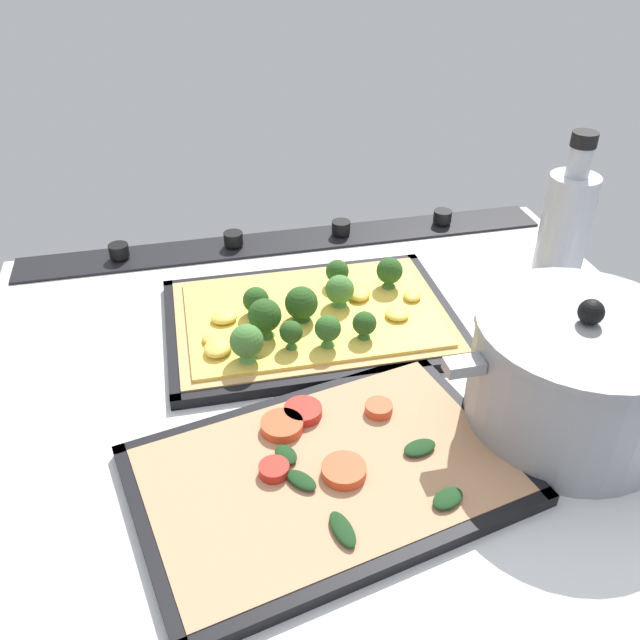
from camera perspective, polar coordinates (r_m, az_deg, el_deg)
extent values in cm
cube|color=silver|center=(77.66, 1.85, -5.30)|extent=(81.08, 70.74, 3.00)
cube|color=black|center=(102.68, -2.66, 6.64)|extent=(77.84, 7.00, 0.80)
cylinder|color=black|center=(108.59, 10.16, 8.50)|extent=(2.80, 2.80, 1.80)
cylinder|color=black|center=(103.66, 1.76, 7.75)|extent=(2.80, 2.80, 1.80)
cylinder|color=black|center=(101.13, -7.23, 6.76)|extent=(2.80, 2.80, 1.80)
cylinder|color=black|center=(101.16, -16.40, 5.58)|extent=(2.80, 2.80, 1.80)
cube|color=black|center=(84.11, -0.70, -0.29)|extent=(35.35, 25.23, 0.50)
cube|color=black|center=(93.66, -2.17, 3.91)|extent=(35.00, 1.71, 1.30)
cube|color=black|center=(74.69, 1.13, -5.04)|extent=(35.00, 1.71, 1.30)
cube|color=black|center=(88.24, 10.10, 1.26)|extent=(1.56, 24.73, 1.30)
cube|color=black|center=(82.82, -12.23, -1.46)|extent=(1.56, 24.73, 1.30)
cube|color=tan|center=(83.69, -0.71, 0.14)|extent=(32.91, 22.79, 1.00)
cube|color=#EDC64C|center=(83.30, -0.71, 0.54)|extent=(30.27, 20.52, 0.40)
cone|color=#427635|center=(88.55, 1.43, 3.23)|extent=(1.64, 1.64, 0.82)
sphere|color=#264C1C|center=(87.77, 1.45, 4.08)|extent=(2.98, 2.98, 2.98)
cone|color=#4D8B3F|center=(77.30, 0.65, -1.74)|extent=(1.64, 1.64, 1.21)
sphere|color=#2D5B23|center=(76.30, 0.66, -0.69)|extent=(2.99, 2.99, 2.99)
cone|color=#427635|center=(79.01, -4.56, -0.89)|extent=(2.12, 2.12, 1.39)
sphere|color=#264C1C|center=(77.81, -4.63, 0.40)|extent=(3.85, 3.85, 3.85)
cone|color=#427635|center=(88.44, 5.75, 3.11)|extent=(1.85, 1.85, 1.08)
sphere|color=#264C1C|center=(87.53, 5.81, 4.11)|extent=(3.36, 3.36, 3.36)
cone|color=#427635|center=(78.84, 3.69, -1.16)|extent=(1.53, 1.53, 0.88)
sphere|color=#264C1C|center=(78.00, 3.73, -0.27)|extent=(2.77, 2.77, 2.77)
cone|color=#68AD54|center=(75.64, -6.04, -2.94)|extent=(2.05, 2.05, 1.10)
sphere|color=#427533|center=(74.48, -6.13, -1.74)|extent=(3.73, 3.73, 3.73)
cone|color=#427635|center=(81.81, -1.54, 0.34)|extent=(2.17, 2.17, 0.81)
sphere|color=#264C1C|center=(80.77, -1.56, 1.45)|extent=(3.94, 3.94, 3.94)
cone|color=#427635|center=(77.05, -2.38, -1.95)|extent=(1.43, 1.43, 1.13)
sphere|color=#264C1C|center=(76.15, -2.41, -1.01)|extent=(2.60, 2.60, 2.60)
cone|color=#68AD54|center=(84.42, 1.63, 1.55)|extent=(1.95, 1.95, 0.87)
sphere|color=#427533|center=(83.48, 1.65, 2.57)|extent=(3.55, 3.55, 3.55)
cone|color=#427635|center=(83.02, -5.30, 0.75)|extent=(1.74, 1.74, 0.81)
sphere|color=#264C1C|center=(82.16, -5.36, 1.67)|extent=(3.16, 3.16, 3.16)
ellipsoid|color=#EDC64C|center=(86.43, 7.70, 2.05)|extent=(3.23, 3.47, 0.97)
ellipsoid|color=#EDC64C|center=(86.01, 3.31, 2.24)|extent=(3.87, 4.28, 1.22)
ellipsoid|color=#EDC64C|center=(82.21, -7.99, 0.22)|extent=(3.25, 2.81, 1.10)
ellipsoid|color=#EDC64C|center=(82.59, 6.44, 0.50)|extent=(4.01, 4.02, 1.01)
ellipsoid|color=#EDC64C|center=(78.91, -8.94, -1.54)|extent=(2.99, 3.35, 0.98)
ellipsoid|color=#EDC64C|center=(77.23, -8.46, -2.24)|extent=(4.37, 4.76, 1.34)
cube|color=black|center=(64.91, 0.54, -13.02)|extent=(38.54, 29.53, 0.50)
cube|color=black|center=(71.77, -3.21, -7.03)|extent=(34.04, 8.35, 1.30)
cube|color=black|center=(58.61, 5.40, -19.76)|extent=(34.04, 8.35, 1.30)
cube|color=black|center=(71.38, 12.84, -8.31)|extent=(5.92, 22.60, 1.30)
cube|color=black|center=(61.75, -14.23, -17.22)|extent=(5.92, 22.60, 1.30)
cube|color=tan|center=(64.40, 0.55, -12.60)|extent=(35.69, 26.68, 0.90)
cylinder|color=#B22319|center=(63.50, -3.85, -12.32)|extent=(2.81, 2.81, 1.00)
cylinder|color=#B22319|center=(69.00, -1.43, -7.61)|extent=(3.83, 3.83, 1.00)
cylinder|color=#D14723|center=(67.56, -3.19, -8.77)|extent=(4.18, 4.18, 1.00)
cylinder|color=#D14723|center=(63.31, 2.00, -12.42)|extent=(4.12, 4.12, 1.00)
cylinder|color=#D14723|center=(69.57, 4.91, -7.33)|extent=(2.80, 2.80, 1.00)
ellipsoid|color=#193819|center=(62.66, -1.58, -13.18)|extent=(3.31, 3.64, 0.60)
ellipsoid|color=#193819|center=(59.17, 1.89, -17.01)|extent=(2.29, 4.18, 0.60)
ellipsoid|color=#193819|center=(66.12, 8.30, -10.46)|extent=(3.72, 2.75, 0.60)
ellipsoid|color=#193819|center=(64.88, -2.86, -11.13)|extent=(2.57, 3.16, 0.60)
ellipsoid|color=#193819|center=(62.24, 10.59, -14.38)|extent=(3.73, 3.20, 0.60)
cylinder|color=gray|center=(71.10, 20.33, -4.61)|extent=(20.06, 20.06, 11.60)
cylinder|color=gray|center=(67.61, 21.36, -0.50)|extent=(20.46, 20.46, 0.80)
sphere|color=black|center=(66.77, 21.64, 0.62)|extent=(2.40, 2.40, 2.40)
cube|color=gray|center=(63.65, 11.91, -3.75)|extent=(3.60, 2.00, 1.20)
cylinder|color=#B7BCC6|center=(87.99, 19.40, 5.86)|extent=(5.81, 5.81, 17.78)
cylinder|color=#B7BCC6|center=(83.81, 20.80, 12.24)|extent=(2.61, 2.61, 3.50)
cylinder|color=black|center=(82.98, 21.16, 13.86)|extent=(2.91, 2.91, 1.60)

